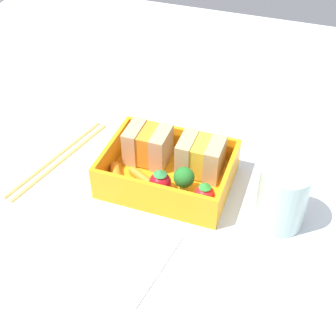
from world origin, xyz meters
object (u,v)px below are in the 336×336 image
Objects in this scene: drinking_glass at (282,197)px; broccoli_floret at (184,178)px; sandwich_center_left at (201,157)px; chopstick_pair at (58,158)px; carrot_stick_far_left at (142,178)px; carrot_stick_left at (116,175)px; folded_napkin at (123,253)px; sandwich_left at (148,145)px; strawberry_far_left at (204,194)px; strawberry_left at (160,182)px.

broccoli_floret is at bearing -179.05° from drinking_glass.
sandwich_center_left reaches higher than chopstick_pair.
carrot_stick_left is at bearing -166.10° from carrot_stick_far_left.
folded_napkin is (-4.00, -11.48, -3.59)cm from broccoli_floret.
carrot_stick_far_left is 0.37× the size of folded_napkin.
broccoli_floret is 0.36× the size of folded_napkin.
sandwich_center_left is 0.30× the size of chopstick_pair.
sandwich_center_left is at bearing 158.54° from drinking_glass.
sandwich_left is at bearing 144.93° from broccoli_floret.
broccoli_floret is 12.67cm from folded_napkin.
sandwich_left is 1.45× the size of broccoli_floret.
drinking_glass is (22.39, 0.81, 2.40)cm from carrot_stick_left.
strawberry_far_left is at bearing -173.57° from drinking_glass.
strawberry_far_left is (10.09, -5.77, -1.15)cm from sandwich_left.
carrot_stick_left is 1.17× the size of strawberry_left.
broccoli_floret reaches higher than carrot_stick_far_left.
strawberry_left is at bearing -1.55° from carrot_stick_left.
carrot_stick_far_left is at bearing 161.06° from strawberry_left.
folded_napkin is at bearing -123.85° from strawberry_far_left.
broccoli_floret is at bearing 3.55° from carrot_stick_left.
drinking_glass reaches higher than carrot_stick_far_left.
sandwich_left is 14.06cm from chopstick_pair.
strawberry_left reaches higher than chopstick_pair.
carrot_stick_left is at bearing -152.36° from sandwich_center_left.
carrot_stick_left reaches higher than folded_napkin.
carrot_stick_far_left is 0.50× the size of drinking_glass.
carrot_stick_left is 6.63cm from strawberry_left.
strawberry_far_left is at bearing -7.07° from carrot_stick_far_left.
strawberry_left is at bearing 85.11° from folded_napkin.
strawberry_far_left is at bearing 56.15° from folded_napkin.
sandwich_left is 0.30× the size of chopstick_pair.
sandwich_left is 1.43× the size of carrot_stick_left.
broccoli_floret is at bearing 164.33° from strawberry_far_left.
strawberry_far_left is 23.58cm from chopstick_pair.
carrot_stick_far_left is 1.29× the size of strawberry_far_left.
sandwich_left is at bearing 166.65° from drinking_glass.
strawberry_left is at bearing -55.54° from sandwich_left.
drinking_glass is at bearing -13.35° from sandwich_left.
carrot_stick_far_left is (0.84, -4.62, -2.04)cm from sandwich_left.
carrot_stick_left is 22.53cm from drinking_glass.
sandwich_center_left is 1.45× the size of broccoli_floret.
drinking_glass is at bearing 0.95° from broccoli_floret.
drinking_glass is at bearing -21.46° from sandwich_center_left.
carrot_stick_left is (-2.67, -5.49, -1.94)cm from sandwich_left.
sandwich_center_left is at bearing 27.64° from carrot_stick_left.
carrot_stick_left is 1.27× the size of strawberry_far_left.
sandwich_center_left is 6.31cm from strawberry_far_left.
broccoli_floret is 1.24× the size of strawberry_far_left.
sandwich_left reaches higher than carrot_stick_far_left.
sandwich_left is 8.51cm from broccoli_floret.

